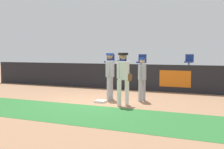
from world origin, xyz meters
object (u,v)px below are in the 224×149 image
Objects in this scene: first_base at (101,101)px; seat_back_right at (189,61)px; player_fielder_home at (123,75)px; player_coach_visitor at (142,76)px; seat_back_left at (122,60)px; player_runner_visitor at (110,73)px; seat_front_left at (110,61)px; seat_front_center at (142,61)px.

seat_back_right is (1.95, 7.38, 1.40)m from first_base.
first_base is at bearing -70.40° from player_fielder_home.
player_fielder_home reaches higher than player_coach_visitor.
player_fielder_home is 2.25× the size of seat_back_right.
seat_back_right is (0.65, 6.39, 0.46)m from player_coach_visitor.
player_fielder_home is 8.27m from seat_back_left.
player_runner_visitor is 1.31m from player_coach_visitor.
player_coach_visitor is (1.30, 0.99, 0.94)m from first_base.
player_coach_visitor is 2.01× the size of seat_back_right.
player_runner_visitor is at bearing -64.64° from seat_front_left.
seat_back_right is at bearing 0.00° from seat_back_left.
player_fielder_home reaches higher than seat_back_left.
seat_front_center is at bearing -43.01° from seat_back_left.
seat_back_right reaches higher than first_base.
first_base is at bearing -104.78° from seat_back_right.
first_base is at bearing -9.74° from player_runner_visitor.
seat_back_right is at bearing 75.22° from first_base.
seat_back_left is at bearing 106.86° from first_base.
player_runner_visitor is 2.23× the size of seat_back_left.
player_coach_visitor is at bearing -52.15° from seat_front_left.
player_fielder_home is 6.67m from seat_front_left.
seat_front_left is (-2.26, 5.58, 1.40)m from first_base.
first_base is 5.76m from seat_front_center.
player_fielder_home reaches higher than player_runner_visitor.
player_coach_visitor reaches higher than first_base.
seat_back_left is (-3.54, 6.39, 0.46)m from player_coach_visitor.
seat_front_center is at bearing 93.14° from first_base.
player_coach_visitor is (0.29, 1.21, -0.11)m from player_fielder_home.
player_coach_visitor is at bearing 91.01° from player_runner_visitor.
player_fielder_home reaches higher than seat_back_right.
seat_back_left is 2.64m from seat_front_center.
seat_back_right is (4.18, 0.00, 0.00)m from seat_back_left.
player_fielder_home is 7.67m from seat_back_right.
seat_back_left is at bearing -169.86° from player_runner_visitor.
seat_front_left is (-2.28, 4.80, 0.35)m from player_runner_visitor.
seat_front_left is (-3.56, 4.59, 0.46)m from player_coach_visitor.
player_fielder_home is 1.25m from player_coach_visitor.
player_coach_visitor is 7.31m from seat_back_left.
seat_front_left reaches higher than first_base.
player_fielder_home is at bearing -66.84° from seat_back_left.
player_fielder_home is 1.41m from player_runner_visitor.
first_base is 1.89m from player_coach_visitor.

